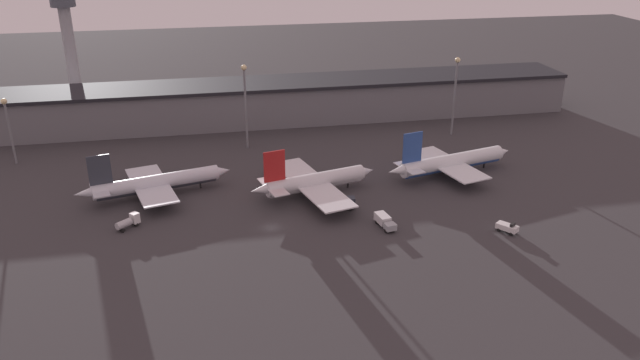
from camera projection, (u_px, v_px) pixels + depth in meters
name	position (u px, v px, depth m)	size (l,w,h in m)	color
ground	(271.00, 228.00, 152.75)	(600.00, 600.00, 0.00)	#383538
terminal_building	(242.00, 103.00, 226.67)	(244.64, 22.62, 14.76)	slate
airplane_0	(155.00, 183.00, 168.58)	(41.59, 29.56, 13.99)	silver
airplane_1	(314.00, 182.00, 169.37)	(36.59, 38.20, 14.48)	silver
airplane_2	(451.00, 162.00, 182.19)	(42.50, 29.70, 15.08)	white
service_vehicle_0	(385.00, 221.00, 152.52)	(3.90, 7.95, 2.78)	#9EA3A8
service_vehicle_1	(343.00, 203.00, 161.41)	(6.78, 3.08, 3.38)	#282D38
service_vehicle_2	(507.00, 227.00, 149.96)	(4.88, 5.44, 2.86)	white
service_vehicle_3	(128.00, 222.00, 151.92)	(5.89, 5.42, 3.29)	white
lamp_post_0	(8.00, 122.00, 186.73)	(1.80, 1.80, 20.62)	slate
lamp_post_1	(245.00, 97.00, 197.88)	(1.80, 1.80, 27.60)	slate
lamp_post_2	(455.00, 87.00, 210.65)	(1.80, 1.80, 26.94)	slate
control_tower	(69.00, 41.00, 235.53)	(9.00, 9.00, 45.96)	#99999E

